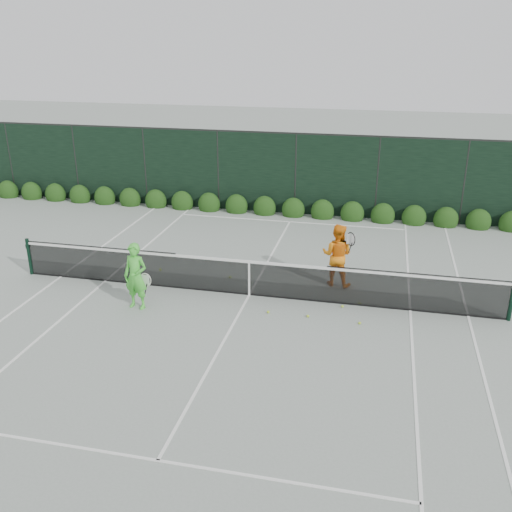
# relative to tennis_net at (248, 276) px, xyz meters

# --- Properties ---
(ground) EXTENTS (80.00, 80.00, 0.00)m
(ground) POSITION_rel_tennis_net_xyz_m (0.02, 0.00, -0.53)
(ground) COLOR gray
(ground) RESTS_ON ground
(tennis_net) EXTENTS (12.90, 0.10, 1.07)m
(tennis_net) POSITION_rel_tennis_net_xyz_m (0.00, 0.00, 0.00)
(tennis_net) COLOR black
(tennis_net) RESTS_ON ground
(player_woman) EXTENTS (0.68, 0.48, 1.69)m
(player_woman) POSITION_rel_tennis_net_xyz_m (-2.54, -1.31, 0.31)
(player_woman) COLOR #4BD03D
(player_woman) RESTS_ON ground
(player_man) EXTENTS (0.94, 0.79, 1.73)m
(player_man) POSITION_rel_tennis_net_xyz_m (2.18, 1.19, 0.34)
(player_man) COLOR orange
(player_man) RESTS_ON ground
(court_lines) EXTENTS (11.03, 23.83, 0.01)m
(court_lines) POSITION_rel_tennis_net_xyz_m (0.02, 0.00, -0.53)
(court_lines) COLOR white
(court_lines) RESTS_ON ground
(windscreen_fence) EXTENTS (32.00, 21.07, 3.06)m
(windscreen_fence) POSITION_rel_tennis_net_xyz_m (0.02, -2.71, 0.98)
(windscreen_fence) COLOR black
(windscreen_fence) RESTS_ON ground
(hedge_row) EXTENTS (31.66, 0.65, 0.94)m
(hedge_row) POSITION_rel_tennis_net_xyz_m (0.02, 7.15, -0.30)
(hedge_row) COLOR #11350E
(hedge_row) RESTS_ON ground
(tennis_balls) EXTENTS (5.89, 2.09, 0.07)m
(tennis_balls) POSITION_rel_tennis_net_xyz_m (1.02, -0.14, -0.50)
(tennis_balls) COLOR #B5D830
(tennis_balls) RESTS_ON ground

